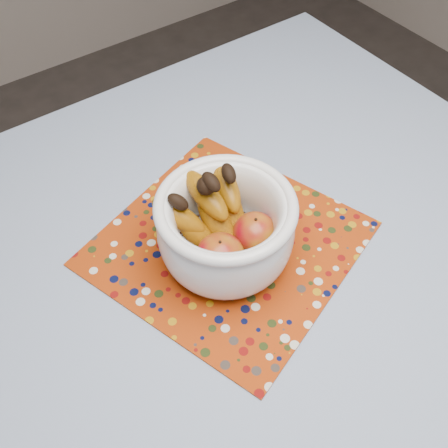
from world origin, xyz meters
The scene contains 4 objects.
table centered at (0.00, 0.00, 0.67)m, with size 1.20×1.20×0.75m.
tablecloth centered at (0.00, 0.00, 0.76)m, with size 1.32×1.32×0.01m, color slate.
placemat centered at (-0.01, 0.11, 0.76)m, with size 0.42×0.42×0.00m, color #992F08.
fruit_bowl centered at (-0.03, 0.10, 0.85)m, with size 0.25×0.24×0.18m.
Camera 1 is at (-0.36, -0.36, 1.53)m, focal length 42.00 mm.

